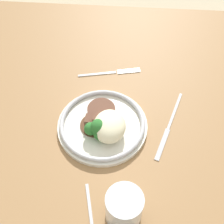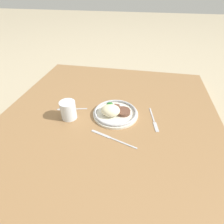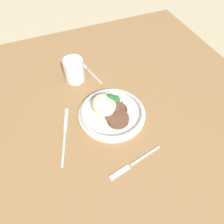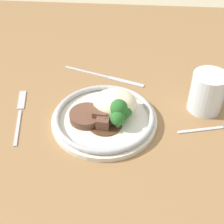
# 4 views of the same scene
# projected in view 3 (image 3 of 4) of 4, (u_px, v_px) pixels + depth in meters

# --- Properties ---
(ground_plane) EXTENTS (8.00, 8.00, 0.00)m
(ground_plane) POSITION_uv_depth(u_px,v_px,m) (99.00, 119.00, 0.80)
(ground_plane) COLOR tan
(dining_table) EXTENTS (1.11, 1.23, 0.04)m
(dining_table) POSITION_uv_depth(u_px,v_px,m) (99.00, 115.00, 0.79)
(dining_table) COLOR olive
(dining_table) RESTS_ON ground
(plate) EXTENTS (0.23, 0.23, 0.07)m
(plate) POSITION_uv_depth(u_px,v_px,m) (110.00, 110.00, 0.75)
(plate) COLOR silver
(plate) RESTS_ON dining_table
(juice_glass) EXTENTS (0.08, 0.08, 0.09)m
(juice_glass) POSITION_uv_depth(u_px,v_px,m) (74.00, 71.00, 0.84)
(juice_glass) COLOR orange
(juice_glass) RESTS_ON dining_table
(fork) EXTENTS (0.05, 0.18, 0.00)m
(fork) POSITION_uv_depth(u_px,v_px,m) (131.00, 165.00, 0.64)
(fork) COLOR #B7B7BC
(fork) RESTS_ON dining_table
(knife) EXTENTS (0.22, 0.08, 0.00)m
(knife) POSITION_uv_depth(u_px,v_px,m) (65.00, 133.00, 0.71)
(knife) COLOR #B7B7BC
(knife) RESTS_ON dining_table
(spoon) EXTENTS (0.16, 0.05, 0.01)m
(spoon) POSITION_uv_depth(u_px,v_px,m) (86.00, 68.00, 0.92)
(spoon) COLOR #B7B7BC
(spoon) RESTS_ON dining_table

